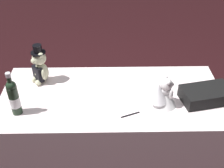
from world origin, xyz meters
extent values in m
plane|color=black|center=(0.00, 0.00, 0.00)|extent=(12.00, 12.00, 0.00)
cube|color=white|center=(0.00, 0.00, 0.36)|extent=(1.62, 0.74, 0.73)
ellipsoid|color=beige|center=(0.53, -0.19, 0.81)|extent=(0.11, 0.10, 0.16)
cube|color=black|center=(0.56, -0.17, 0.81)|extent=(0.09, 0.10, 0.12)
sphere|color=beige|center=(0.53, -0.19, 0.93)|extent=(0.10, 0.10, 0.10)
sphere|color=beige|center=(0.57, -0.16, 0.93)|extent=(0.04, 0.04, 0.04)
sphere|color=beige|center=(0.56, -0.22, 0.97)|extent=(0.04, 0.04, 0.04)
sphere|color=beige|center=(0.51, -0.16, 0.97)|extent=(0.04, 0.04, 0.04)
ellipsoid|color=beige|center=(0.58, -0.22, 0.82)|extent=(0.03, 0.03, 0.09)
ellipsoid|color=beige|center=(0.51, -0.14, 0.82)|extent=(0.03, 0.03, 0.09)
sphere|color=beige|center=(0.60, -0.17, 0.75)|extent=(0.05, 0.05, 0.05)
sphere|color=beige|center=(0.56, -0.13, 0.75)|extent=(0.05, 0.05, 0.05)
cylinder|color=black|center=(0.53, -0.19, 0.98)|extent=(0.11, 0.11, 0.01)
cylinder|color=black|center=(0.53, -0.19, 1.01)|extent=(0.06, 0.06, 0.06)
cone|color=white|center=(-0.36, 0.11, 0.80)|extent=(0.17, 0.17, 0.14)
ellipsoid|color=white|center=(-0.36, 0.11, 0.85)|extent=(0.08, 0.07, 0.06)
sphere|color=silver|center=(-0.36, 0.11, 0.90)|extent=(0.09, 0.09, 0.09)
sphere|color=silver|center=(-0.39, 0.10, 0.90)|extent=(0.04, 0.04, 0.04)
sphere|color=silver|center=(-0.37, 0.14, 0.94)|extent=(0.03, 0.03, 0.03)
sphere|color=silver|center=(-0.35, 0.08, 0.94)|extent=(0.03, 0.03, 0.03)
ellipsoid|color=silver|center=(-0.39, 0.15, 0.85)|extent=(0.03, 0.03, 0.08)
ellipsoid|color=silver|center=(-0.37, 0.06, 0.85)|extent=(0.03, 0.03, 0.08)
cone|color=white|center=(-0.31, 0.12, 0.84)|extent=(0.17, 0.16, 0.15)
cylinder|color=#1E3120|center=(0.64, 0.18, 0.83)|extent=(0.07, 0.07, 0.21)
sphere|color=#1E3120|center=(0.64, 0.18, 0.95)|extent=(0.07, 0.07, 0.07)
cylinder|color=#1E3120|center=(0.64, 0.18, 1.00)|extent=(0.03, 0.03, 0.08)
cylinder|color=silver|center=(0.64, 0.18, 1.04)|extent=(0.03, 0.03, 0.03)
cylinder|color=white|center=(0.64, 0.18, 0.82)|extent=(0.07, 0.07, 0.07)
cylinder|color=black|center=(-0.12, 0.22, 0.73)|extent=(0.13, 0.06, 0.01)
cone|color=silver|center=(-0.06, 0.24, 0.73)|extent=(0.01, 0.01, 0.01)
cube|color=black|center=(-0.66, 0.07, 0.78)|extent=(0.38, 0.26, 0.09)
cube|color=#B7B7BF|center=(-0.68, -0.03, 0.78)|extent=(0.04, 0.02, 0.02)
camera|label=1|loc=(0.03, 1.62, 2.03)|focal=45.91mm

